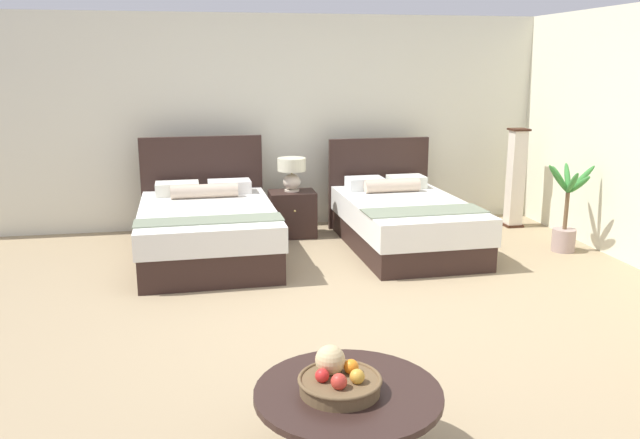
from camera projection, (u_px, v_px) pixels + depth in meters
ground_plane at (349, 321)px, 5.14m from camera, size 9.97×10.16×0.02m
wall_back at (290, 122)px, 7.96m from camera, size 9.97×0.12×2.56m
bed_near_window at (207, 228)px, 6.73m from camera, size 1.44×2.08×1.17m
bed_near_corner at (403, 220)px, 7.11m from camera, size 1.29×2.10×1.10m
nightstand at (292, 214)px, 7.57m from camera, size 0.53×0.42×0.53m
table_lamp at (292, 170)px, 7.47m from camera, size 0.33×0.33×0.39m
coffee_table at (348, 405)px, 3.23m from camera, size 0.95×0.95×0.41m
fruit_bowl at (338, 379)px, 3.19m from camera, size 0.42×0.42×0.21m
loose_apple at (328, 355)px, 3.52m from camera, size 0.07×0.07×0.07m
floor_lamp_corner at (516, 178)px, 7.95m from camera, size 0.21×0.21×1.22m
potted_palm at (566, 219)px, 6.94m from camera, size 0.61×0.57×0.97m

